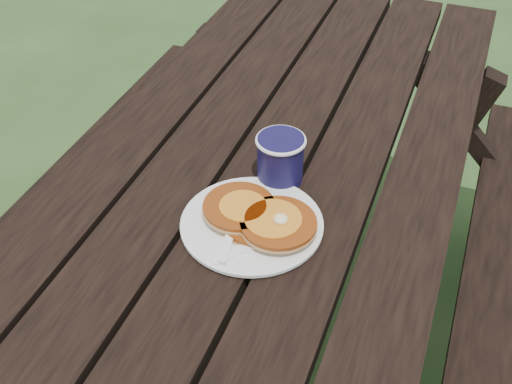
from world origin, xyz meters
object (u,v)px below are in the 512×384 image
(picnic_table, at_px, (265,289))
(coffee_cup, at_px, (280,157))
(plate, at_px, (252,225))
(pancake_stack, at_px, (260,217))

(picnic_table, xyz_separation_m, coffee_cup, (0.04, -0.04, 0.44))
(picnic_table, bearing_deg, plate, -78.30)
(plate, height_order, coffee_cup, coffee_cup)
(picnic_table, distance_m, pancake_stack, 0.45)
(picnic_table, relative_size, plate, 7.25)
(pancake_stack, distance_m, coffee_cup, 0.15)
(pancake_stack, bearing_deg, coffee_cup, 94.33)
(plate, distance_m, pancake_stack, 0.02)
(picnic_table, height_order, coffee_cup, coffee_cup)
(coffee_cup, bearing_deg, plate, -91.07)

